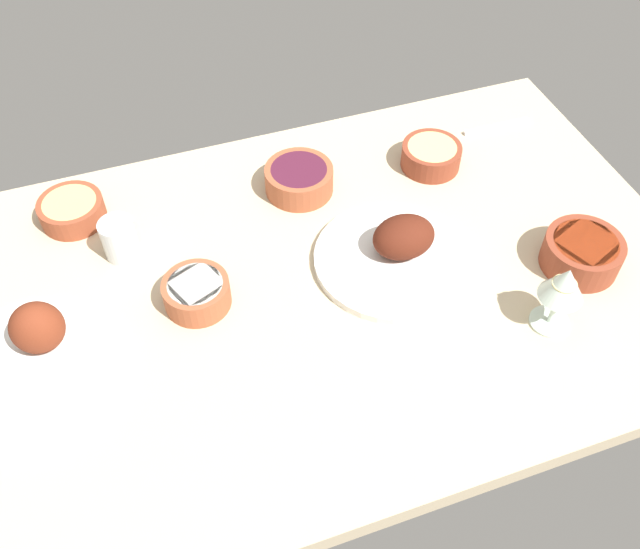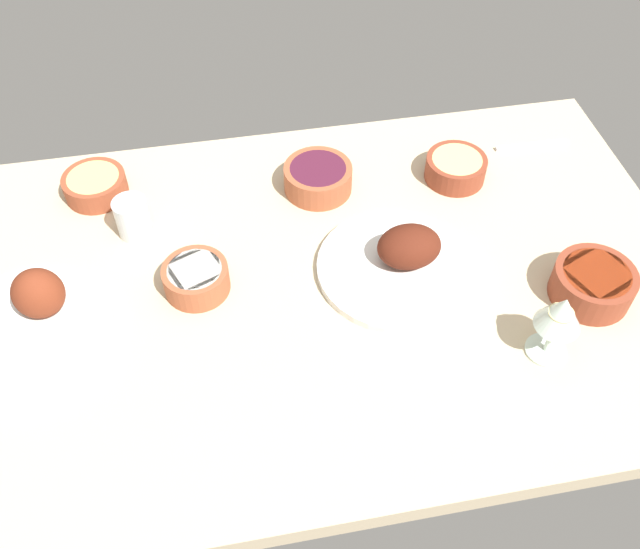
# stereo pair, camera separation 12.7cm
# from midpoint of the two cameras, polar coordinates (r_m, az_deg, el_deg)

# --- Properties ---
(dining_table) EXTENTS (1.40, 0.90, 0.04)m
(dining_table) POSITION_cam_midpoint_polar(r_m,az_deg,el_deg) (1.30, 2.79, -1.31)
(dining_table) COLOR #C6B28E
(dining_table) RESTS_ON ground
(plate_center_main) EXTENTS (0.30, 0.30, 0.09)m
(plate_center_main) POSITION_cam_midpoint_polar(r_m,az_deg,el_deg) (1.30, 9.43, 0.99)
(plate_center_main) COLOR silver
(plate_center_main) RESTS_ON dining_table
(plate_near_viewer) EXTENTS (0.29, 0.29, 0.11)m
(plate_near_viewer) POSITION_cam_midpoint_polar(r_m,az_deg,el_deg) (1.28, -19.87, -3.50)
(plate_near_viewer) COLOR silver
(plate_near_viewer) RESTS_ON dining_table
(bowl_sauce) EXTENTS (0.14, 0.14, 0.06)m
(bowl_sauce) POSITION_cam_midpoint_polar(r_m,az_deg,el_deg) (1.36, 23.93, -0.81)
(bowl_sauce) COLOR brown
(bowl_sauce) RESTS_ON dining_table
(bowl_pasta) EXTENTS (0.13, 0.13, 0.05)m
(bowl_pasta) POSITION_cam_midpoint_polar(r_m,az_deg,el_deg) (1.49, -15.58, 6.94)
(bowl_pasta) COLOR brown
(bowl_pasta) RESTS_ON dining_table
(bowl_cream) EXTENTS (0.12, 0.12, 0.05)m
(bowl_cream) POSITION_cam_midpoint_polar(r_m,az_deg,el_deg) (1.26, -7.28, -0.43)
(bowl_cream) COLOR #A35133
(bowl_cream) RESTS_ON dining_table
(bowl_potatoes) EXTENTS (0.13, 0.13, 0.05)m
(bowl_potatoes) POSITION_cam_midpoint_polar(r_m,az_deg,el_deg) (1.51, 13.43, 8.37)
(bowl_potatoes) COLOR brown
(bowl_potatoes) RESTS_ON dining_table
(bowl_onions) EXTENTS (0.14, 0.14, 0.06)m
(bowl_onions) POSITION_cam_midpoint_polar(r_m,az_deg,el_deg) (1.44, 2.37, 7.79)
(bowl_onions) COLOR #A35133
(bowl_onions) RESTS_ON dining_table
(wine_glass) EXTENTS (0.08, 0.08, 0.14)m
(wine_glass) POSITION_cam_midpoint_polar(r_m,az_deg,el_deg) (1.20, 21.95, -3.30)
(wine_glass) COLOR silver
(wine_glass) RESTS_ON dining_table
(water_tumbler) EXTENTS (0.07, 0.07, 0.08)m
(water_tumbler) POSITION_cam_midpoint_polar(r_m,az_deg,el_deg) (1.37, -12.51, 4.40)
(water_tumbler) COLOR silver
(water_tumbler) RESTS_ON dining_table
(fork_loose) EXTENTS (0.16, 0.01, 0.01)m
(fork_loose) POSITION_cam_midpoint_polar(r_m,az_deg,el_deg) (1.65, 19.03, 9.86)
(fork_loose) COLOR silver
(fork_loose) RESTS_ON dining_table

